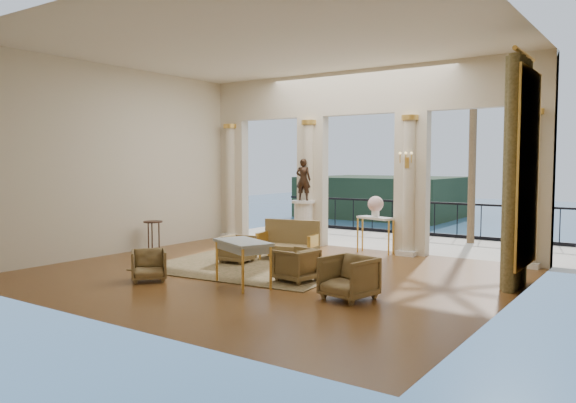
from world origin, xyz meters
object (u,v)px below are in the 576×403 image
Objects in this scene: armchair_d at (237,248)px; pedestal at (303,224)px; settee at (289,240)px; console_table at (375,223)px; game_table at (243,245)px; statue at (303,180)px; armchair_a at (149,264)px; side_table at (153,225)px; armchair_c at (296,263)px; armchair_b at (349,275)px.

pedestal is at bearing -4.50° from armchair_d.
console_table is (1.19, 1.98, 0.29)m from settee.
game_table is 1.22× the size of statue.
settee is 1.19× the size of pedestal.
game_table is (0.84, -2.68, 0.28)m from settee.
statue is at bearing 180.00° from pedestal.
armchair_d is 0.55× the size of pedestal.
side_table reaches higher than armchair_a.
statue is at bearing 134.67° from game_table.
armchair_c is 0.62× the size of statue.
console_table is (-1.68, 4.45, 0.35)m from armchair_b.
console_table is at bearing 1.39° from pedestal.
armchair_a is at bearing -94.58° from console_table.
settee is at bearing 15.89° from side_table.
settee is 1.31× the size of statue.
armchair_d is (0.15, 2.39, 0.01)m from armchair_a.
console_table reaches higher than armchair_c.
statue is 1.10× the size of console_table.
game_table is at bearing -27.75° from armchair_a.
statue is (-2.31, 3.77, 1.42)m from armchair_c.
armchair_c is 4.43m from pedestal.
armchair_a is 1.88m from game_table.
armchair_a is 0.97× the size of armchair_d.
console_table is at bearing 32.65° from side_table.
armchair_a is 3.84m from armchair_b.
armchair_a is at bearing -134.44° from game_table.
armchair_c is 4.64m from statue.
console_table reaches higher than armchair_a.
console_table is (2.06, 5.33, 0.41)m from armchair_a.
armchair_d is at bearing -137.12° from settee.
armchair_b is 0.70× the size of statue.
settee is 3.55m from side_table.
pedestal reaches higher than armchair_c.
settee is 2.82m from game_table.
armchair_b is 5.78m from pedestal.
armchair_c is at bearing -62.51° from settee.
game_table is (-0.59, -0.84, 0.39)m from armchair_c.
armchair_d is 2.35m from game_table.
statue reaches higher than side_table.
armchair_d is 3.23m from statue.
settee is at bearing -44.38° from armchair_d.
side_table is (-2.54, -2.90, -1.10)m from statue.
side_table reaches higher than armchair_d.
side_table is (-4.25, 1.71, -0.07)m from game_table.
statue reaches higher than armchair_c.
statue reaches higher than armchair_b.
armchair_a is 2.39m from armchair_d.
side_table is at bearing -174.43° from settee.
game_table is 1.35× the size of console_table.
settee is (0.72, 0.96, 0.11)m from armchair_d.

